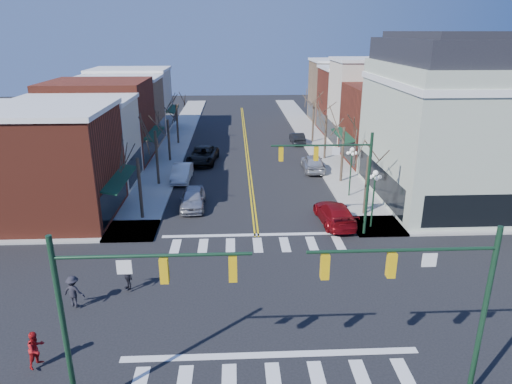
{
  "coord_description": "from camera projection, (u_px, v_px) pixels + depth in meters",
  "views": [
    {
      "loc": [
        -1.43,
        -20.9,
        13.36
      ],
      "look_at": [
        0.01,
        8.79,
        2.8
      ],
      "focal_mm": 32.0,
      "sensor_mm": 36.0,
      "label": 1
    }
  ],
  "objects": [
    {
      "name": "tree_left_a",
      "position": [
        140.0,
        189.0,
        33.38
      ],
      "size": [
        0.24,
        0.24,
        4.76
      ],
      "primitive_type": "cylinder",
      "color": "#382B21",
      "rests_on": "ground"
    },
    {
      "name": "car_left_far",
      "position": [
        203.0,
        155.0,
        48.45
      ],
      "size": [
        3.43,
        6.28,
        1.67
      ],
      "primitive_type": "imported",
      "rotation": [
        0.0,
        0.0,
        -0.11
      ],
      "color": "black",
      "rests_on": "ground"
    },
    {
      "name": "car_right_mid",
      "position": [
        313.0,
        163.0,
        45.66
      ],
      "size": [
        2.1,
        5.02,
        1.7
      ],
      "primitive_type": "imported",
      "rotation": [
        0.0,
        0.0,
        3.12
      ],
      "color": "silver",
      "rests_on": "ground"
    },
    {
      "name": "sidewalk_right",
      "position": [
        342.0,
        178.0,
        43.41
      ],
      "size": [
        3.5,
        70.0,
        0.15
      ],
      "primitive_type": "cube",
      "color": "#9E9B93",
      "rests_on": "ground"
    },
    {
      "name": "pedestrian_red_b",
      "position": [
        36.0,
        349.0,
        18.8
      ],
      "size": [
        0.9,
        0.98,
        1.62
      ],
      "primitive_type": "imported",
      "rotation": [
        0.0,
        0.0,
        1.1
      ],
      "color": "#A81214",
      "rests_on": "sidewalk_left"
    },
    {
      "name": "pedestrian_dark_a",
      "position": [
        127.0,
        276.0,
        24.46
      ],
      "size": [
        0.88,
        0.92,
        1.53
      ],
      "primitive_type": "imported",
      "rotation": [
        0.0,
        0.0,
        -0.84
      ],
      "color": "black",
      "rests_on": "sidewalk_left"
    },
    {
      "name": "ground",
      "position": [
        264.0,
        297.0,
        24.21
      ],
      "size": [
        160.0,
        160.0,
        0.0
      ],
      "primitive_type": "plane",
      "color": "black",
      "rests_on": "ground"
    },
    {
      "name": "victorian_corner",
      "position": [
        459.0,
        119.0,
        36.38
      ],
      "size": [
        12.25,
        14.25,
        13.3
      ],
      "color": "#AEBAA1",
      "rests_on": "ground"
    },
    {
      "name": "sidewalk_left",
      "position": [
        157.0,
        181.0,
        42.61
      ],
      "size": [
        3.5,
        70.0,
        0.15
      ],
      "primitive_type": "cube",
      "color": "#9E9B93",
      "rests_on": "ground"
    },
    {
      "name": "traffic_mast_near_right",
      "position": [
        436.0,
        293.0,
        15.92
      ],
      "size": [
        6.6,
        0.28,
        7.2
      ],
      "color": "#14331E",
      "rests_on": "ground"
    },
    {
      "name": "bldg_right_brick_b",
      "position": [
        358.0,
        101.0,
        62.08
      ],
      "size": [
        10.0,
        8.0,
        8.5
      ],
      "primitive_type": "cube",
      "color": "maroon",
      "rests_on": "ground"
    },
    {
      "name": "tree_left_b",
      "position": [
        157.0,
        158.0,
        40.87
      ],
      "size": [
        0.24,
        0.24,
        5.04
      ],
      "primitive_type": "cylinder",
      "color": "#382B21",
      "rests_on": "ground"
    },
    {
      "name": "bldg_left_tan",
      "position": [
        119.0,
        112.0,
        55.85
      ],
      "size": [
        10.0,
        7.5,
        7.8
      ],
      "primitive_type": "cube",
      "color": "#927150",
      "rests_on": "ground"
    },
    {
      "name": "bldg_left_brick_b",
      "position": [
        100.0,
        122.0,
        47.96
      ],
      "size": [
        10.0,
        9.0,
        8.5
      ],
      "primitive_type": "cube",
      "color": "maroon",
      "rests_on": "ground"
    },
    {
      "name": "bldg_right_tan",
      "position": [
        345.0,
        92.0,
        69.53
      ],
      "size": [
        10.0,
        8.0,
        9.0
      ],
      "primitive_type": "cube",
      "color": "#927150",
      "rests_on": "ground"
    },
    {
      "name": "pedestrian_dark_b",
      "position": [
        74.0,
        291.0,
        22.9
      ],
      "size": [
        1.2,
        0.85,
        1.68
      ],
      "primitive_type": "imported",
      "rotation": [
        0.0,
        0.0,
        2.91
      ],
      "color": "black",
      "rests_on": "sidewalk_left"
    },
    {
      "name": "tree_right_a",
      "position": [
        366.0,
        186.0,
        34.17
      ],
      "size": [
        0.24,
        0.24,
        4.62
      ],
      "primitive_type": "cylinder",
      "color": "#382B21",
      "rests_on": "ground"
    },
    {
      "name": "lamppost_midblock",
      "position": [
        351.0,
        163.0,
        37.71
      ],
      "size": [
        0.36,
        0.36,
        4.33
      ],
      "color": "#14331E",
      "rests_on": "ground"
    },
    {
      "name": "car_left_mid",
      "position": [
        182.0,
        173.0,
        42.66
      ],
      "size": [
        1.8,
        4.73,
        1.54
      ],
      "primitive_type": "imported",
      "rotation": [
        0.0,
        0.0,
        -0.04
      ],
      "color": "silver",
      "rests_on": "ground"
    },
    {
      "name": "tree_right_c",
      "position": [
        325.0,
        138.0,
        49.2
      ],
      "size": [
        0.24,
        0.24,
        4.83
      ],
      "primitive_type": "cylinder",
      "color": "#382B21",
      "rests_on": "ground"
    },
    {
      "name": "tree_left_c",
      "position": [
        169.0,
        141.0,
        48.48
      ],
      "size": [
        0.24,
        0.24,
        4.55
      ],
      "primitive_type": "cylinder",
      "color": "#382B21",
      "rests_on": "ground"
    },
    {
      "name": "car_right_far",
      "position": [
        297.0,
        138.0,
        56.7
      ],
      "size": [
        1.6,
        4.29,
        1.4
      ],
      "primitive_type": "imported",
      "rotation": [
        0.0,
        0.0,
        3.17
      ],
      "color": "black",
      "rests_on": "ground"
    },
    {
      "name": "car_right_near",
      "position": [
        335.0,
        213.0,
        33.22
      ],
      "size": [
        2.57,
        5.53,
        1.56
      ],
      "primitive_type": "imported",
      "rotation": [
        0.0,
        0.0,
        3.21
      ],
      "color": "maroon",
      "rests_on": "ground"
    },
    {
      "name": "bldg_left_brick_a",
      "position": [
        42.0,
        166.0,
        33.22
      ],
      "size": [
        10.0,
        8.5,
        8.0
      ],
      "primitive_type": "cube",
      "color": "maroon",
      "rests_on": "ground"
    },
    {
      "name": "bldg_left_stucco_b",
      "position": [
        132.0,
        101.0,
        63.07
      ],
      "size": [
        10.0,
        8.0,
        8.2
      ],
      "primitive_type": "cube",
      "color": "beige",
      "rests_on": "ground"
    },
    {
      "name": "lamppost_corner",
      "position": [
        374.0,
        189.0,
        31.59
      ],
      "size": [
        0.36,
        0.36,
        4.33
      ],
      "color": "#14331E",
      "rests_on": "ground"
    },
    {
      "name": "bldg_right_brick_a",
      "position": [
        395.0,
        125.0,
        47.81
      ],
      "size": [
        10.0,
        8.5,
        8.0
      ],
      "primitive_type": "cube",
      "color": "maroon",
      "rests_on": "ground"
    },
    {
      "name": "bldg_left_stucco_a",
      "position": [
        77.0,
        145.0,
        40.6
      ],
      "size": [
        10.0,
        7.0,
        7.5
      ],
      "primitive_type": "cube",
      "color": "beige",
      "rests_on": "ground"
    },
    {
      "name": "car_left_near",
      "position": [
        193.0,
        198.0,
        36.14
      ],
      "size": [
        1.94,
        4.67,
        1.58
      ],
      "primitive_type": "imported",
      "rotation": [
        0.0,
        0.0,
        0.01
      ],
      "color": "#ADADB2",
      "rests_on": "ground"
    },
    {
      "name": "traffic_mast_far_right",
      "position": [
        341.0,
        170.0,
        29.85
      ],
      "size": [
        6.6,
        0.28,
        7.2
      ],
      "color": "#14331E",
      "rests_on": "ground"
    },
    {
      "name": "tree_right_d",
      "position": [
        313.0,
        123.0,
        56.7
      ],
      "size": [
        0.24,
        0.24,
        4.97
      ],
      "primitive_type": "cylinder",
      "color": "#382B21",
      "rests_on": "ground"
    },
    {
      "name": "traffic_mast_near_left",
      "position": [
        115.0,
        301.0,
        15.42
      ],
      "size": [
        6.6,
        0.28,
        7.2
      ],
      "color": "#14331E",
      "rests_on": "ground"
    },
    {
      "name": "tree_left_d",
      "position": [
        177.0,
        124.0,
        55.95
      ],
      "size": [
        0.24,
        0.24,
        4.9
      ],
      "primitive_type": "cylinder",
      "color": "#382B21",
      "rests_on": "ground"
    },
    {
      "name": "tree_right_b",
      "position": [
        342.0,
        155.0,
        41.61
      ],
      "size": [
        0.24,
        0.24,
        5.18
      ],
      "primitive_type": "cylinder",
      "color": "#382B21",
      "rests_on": "ground"
    },
    {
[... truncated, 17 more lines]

